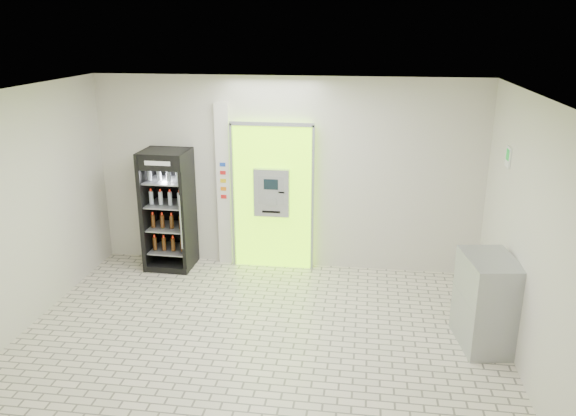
# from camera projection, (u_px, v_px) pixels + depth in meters

# --- Properties ---
(ground) EXTENTS (6.00, 6.00, 0.00)m
(ground) POSITION_uv_depth(u_px,v_px,m) (257.00, 346.00, 6.79)
(ground) COLOR beige
(ground) RESTS_ON ground
(room_shell) EXTENTS (6.00, 6.00, 6.00)m
(room_shell) POSITION_uv_depth(u_px,v_px,m) (254.00, 201.00, 6.22)
(room_shell) COLOR beige
(room_shell) RESTS_ON ground
(atm_assembly) EXTENTS (1.30, 0.24, 2.33)m
(atm_assembly) POSITION_uv_depth(u_px,v_px,m) (273.00, 196.00, 8.73)
(atm_assembly) COLOR #94FF0A
(atm_assembly) RESTS_ON ground
(pillar) EXTENTS (0.22, 0.11, 2.60)m
(pillar) POSITION_uv_depth(u_px,v_px,m) (224.00, 185.00, 8.83)
(pillar) COLOR silver
(pillar) RESTS_ON ground
(beverage_cooler) EXTENTS (0.72, 0.68, 1.89)m
(beverage_cooler) POSITION_uv_depth(u_px,v_px,m) (169.00, 212.00, 8.81)
(beverage_cooler) COLOR black
(beverage_cooler) RESTS_ON ground
(steel_cabinet) EXTENTS (0.69, 0.92, 1.13)m
(steel_cabinet) POSITION_uv_depth(u_px,v_px,m) (487.00, 302.00, 6.67)
(steel_cabinet) COLOR #9A9CA1
(steel_cabinet) RESTS_ON ground
(exit_sign) EXTENTS (0.02, 0.22, 0.26)m
(exit_sign) POSITION_uv_depth(u_px,v_px,m) (508.00, 157.00, 7.06)
(exit_sign) COLOR white
(exit_sign) RESTS_ON room_shell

